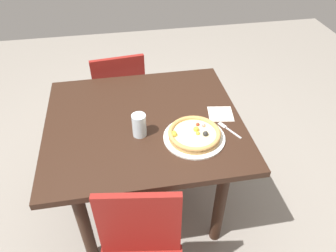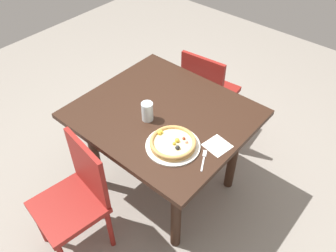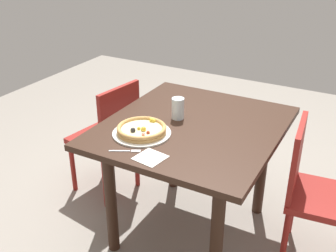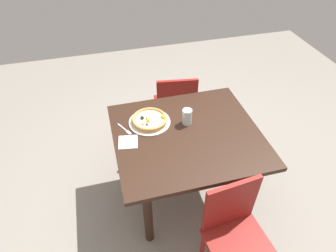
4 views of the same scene
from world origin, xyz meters
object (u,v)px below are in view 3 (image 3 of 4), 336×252
dining_table (192,143)px  fork (128,151)px  chair_far (314,190)px  drinking_glass (178,108)px  pizza (142,129)px  plate (142,133)px  chair_near (109,135)px  napkin (150,158)px

dining_table → fork: fork is taller
chair_far → drinking_glass: bearing=-89.6°
pizza → fork: pizza is taller
plate → chair_near: bearing=-125.2°
chair_near → drinking_glass: drinking_glass is taller
chair_far → fork: (0.57, -0.87, 0.30)m
chair_near → dining_table: bearing=-90.5°
napkin → plate: bearing=-138.7°
chair_near → plate: 0.70m
napkin → pizza: bearing=-138.8°
plate → fork: plate is taller
fork → napkin: (0.00, 0.14, -0.00)m
pizza → fork: 0.21m
dining_table → chair_near: 0.74m
pizza → napkin: 0.27m
dining_table → pizza: 0.35m
chair_far → napkin: chair_far is taller
pizza → drinking_glass: 0.30m
dining_table → plate: bearing=-38.8°
dining_table → fork: bearing=-19.7°
dining_table → drinking_glass: drinking_glass is taller
plate → napkin: 0.27m
dining_table → drinking_glass: bearing=-106.0°
chair_far → drinking_glass: size_ratio=6.68×
pizza → fork: size_ratio=1.82×
plate → fork: 0.20m
plate → drinking_glass: (-0.28, 0.08, 0.06)m
chair_near → napkin: bearing=-120.7°
chair_near → plate: size_ratio=2.63×
dining_table → pizza: bearing=-38.8°
drinking_glass → plate: bearing=-16.0°
dining_table → drinking_glass: (-0.03, -0.12, 0.19)m
chair_near → napkin: size_ratio=6.20×
chair_far → plate: 1.03m
dining_table → napkin: napkin is taller
chair_near → pizza: 0.71m
chair_far → fork: 1.09m
pizza → napkin: size_ratio=1.99×
plate → napkin: plate is taller
chair_far → drinking_glass: drinking_glass is taller
plate → drinking_glass: 0.30m
plate → pizza: bearing=131.3°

